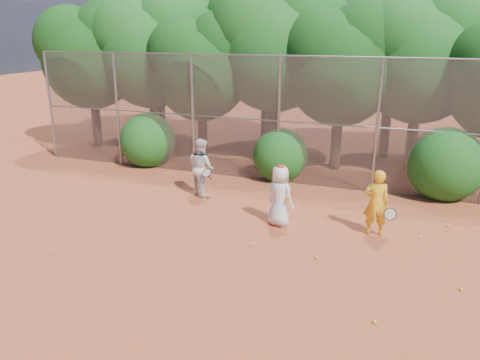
% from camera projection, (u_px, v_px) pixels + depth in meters
% --- Properties ---
extents(ground, '(80.00, 80.00, 0.00)m').
position_uv_depth(ground, '(243.00, 270.00, 9.67)').
color(ground, '#A14324').
rests_on(ground, ground).
extents(fence_back, '(20.05, 0.09, 4.03)m').
position_uv_depth(fence_back, '(306.00, 121.00, 14.43)').
color(fence_back, gray).
rests_on(fence_back, ground).
extents(tree_0, '(4.38, 3.81, 6.00)m').
position_uv_depth(tree_0, '(91.00, 51.00, 18.78)').
color(tree_0, black).
rests_on(tree_0, ground).
extents(tree_1, '(4.64, 4.03, 6.35)m').
position_uv_depth(tree_1, '(152.00, 45.00, 18.32)').
color(tree_1, black).
rests_on(tree_1, ground).
extents(tree_2, '(3.99, 3.47, 5.47)m').
position_uv_depth(tree_2, '(203.00, 63.00, 17.04)').
color(tree_2, black).
rests_on(tree_2, ground).
extents(tree_3, '(4.89, 4.26, 6.70)m').
position_uv_depth(tree_3, '(277.00, 40.00, 16.85)').
color(tree_3, black).
rests_on(tree_3, ground).
extents(tree_4, '(4.19, 3.64, 5.73)m').
position_uv_depth(tree_4, '(343.00, 61.00, 15.68)').
color(tree_4, black).
rests_on(tree_4, ground).
extents(tree_5, '(4.51, 3.92, 6.17)m').
position_uv_depth(tree_5, '(424.00, 52.00, 15.47)').
color(tree_5, black).
rests_on(tree_5, ground).
extents(tree_9, '(4.83, 4.20, 6.62)m').
position_uv_depth(tree_9, '(159.00, 39.00, 20.65)').
color(tree_9, black).
rests_on(tree_9, ground).
extents(tree_10, '(5.15, 4.48, 7.06)m').
position_uv_depth(tree_10, '(269.00, 33.00, 19.08)').
color(tree_10, black).
rests_on(tree_10, ground).
extents(tree_11, '(4.64, 4.03, 6.35)m').
position_uv_depth(tree_11, '(395.00, 46.00, 17.20)').
color(tree_11, black).
rests_on(tree_11, ground).
extents(bush_0, '(2.00, 2.00, 2.00)m').
position_uv_depth(bush_0, '(148.00, 138.00, 16.98)').
color(bush_0, '#134D15').
rests_on(bush_0, ground).
extents(bush_1, '(1.80, 1.80, 1.80)m').
position_uv_depth(bush_1, '(280.00, 153.00, 15.34)').
color(bush_1, '#134D15').
rests_on(bush_1, ground).
extents(bush_2, '(2.20, 2.20, 2.20)m').
position_uv_depth(bush_2, '(446.00, 161.00, 13.62)').
color(bush_2, '#134D15').
rests_on(bush_2, ground).
extents(player_yellow, '(0.84, 0.55, 1.63)m').
position_uv_depth(player_yellow, '(376.00, 203.00, 11.14)').
color(player_yellow, gold).
rests_on(player_yellow, ground).
extents(player_teen, '(0.90, 0.76, 1.59)m').
position_uv_depth(player_teen, '(280.00, 195.00, 11.70)').
color(player_teen, silver).
rests_on(player_teen, ground).
extents(player_white, '(1.05, 1.00, 1.72)m').
position_uv_depth(player_white, '(201.00, 167.00, 13.86)').
color(player_white, silver).
rests_on(player_white, ground).
extents(ball_0, '(0.07, 0.07, 0.07)m').
position_uv_depth(ball_0, '(316.00, 258.00, 10.13)').
color(ball_0, '#B3D927').
rests_on(ball_0, ground).
extents(ball_1, '(0.07, 0.07, 0.07)m').
position_uv_depth(ball_1, '(420.00, 237.00, 11.14)').
color(ball_1, '#B3D927').
rests_on(ball_1, ground).
extents(ball_2, '(0.07, 0.07, 0.07)m').
position_uv_depth(ball_2, '(375.00, 322.00, 7.90)').
color(ball_2, '#B3D927').
rests_on(ball_2, ground).
extents(ball_3, '(0.07, 0.07, 0.07)m').
position_uv_depth(ball_3, '(461.00, 289.00, 8.90)').
color(ball_3, '#B3D927').
rests_on(ball_3, ground).
extents(ball_4, '(0.07, 0.07, 0.07)m').
position_uv_depth(ball_4, '(253.00, 244.00, 10.78)').
color(ball_4, '#B3D927').
rests_on(ball_4, ground).
extents(ball_5, '(0.07, 0.07, 0.07)m').
position_uv_depth(ball_5, '(448.00, 226.00, 11.80)').
color(ball_5, '#B3D927').
rests_on(ball_5, ground).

